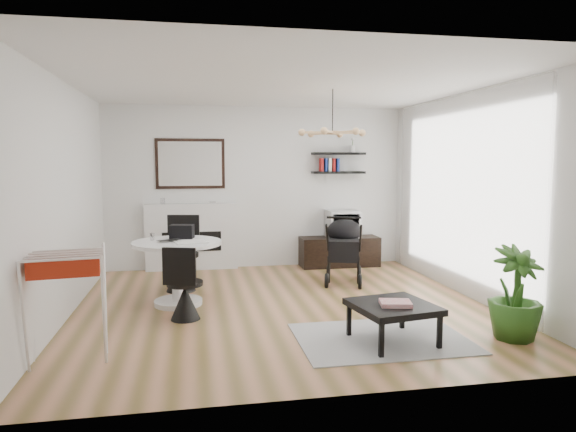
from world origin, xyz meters
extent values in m
plane|color=brown|center=(0.00, 0.00, 0.00)|extent=(5.00, 5.00, 0.00)
plane|color=white|center=(0.00, 0.00, 2.70)|extent=(5.00, 5.00, 0.00)
plane|color=white|center=(0.00, 2.50, 1.35)|extent=(5.00, 0.00, 5.00)
plane|color=white|center=(-2.50, 0.00, 1.35)|extent=(0.00, 5.00, 5.00)
plane|color=white|center=(2.50, 0.00, 1.35)|extent=(0.00, 5.00, 5.00)
cube|color=white|center=(2.40, 0.20, 1.35)|extent=(0.04, 3.60, 2.60)
cube|color=white|center=(-1.10, 2.42, 0.55)|extent=(1.50, 0.15, 1.10)
cube|color=black|center=(-1.10, 2.36, 0.48)|extent=(0.95, 0.06, 0.32)
cube|color=black|center=(-1.10, 2.48, 1.75)|extent=(1.12, 0.03, 0.82)
cube|color=white|center=(-1.10, 2.46, 1.75)|extent=(1.02, 0.01, 0.72)
cube|color=black|center=(1.38, 2.37, 1.60)|extent=(0.90, 0.25, 0.04)
cube|color=black|center=(1.38, 2.37, 1.92)|extent=(0.90, 0.25, 0.04)
cube|color=black|center=(1.38, 2.26, 0.25)|extent=(1.34, 0.47, 0.50)
cube|color=#B2B2B5|center=(1.43, 2.26, 0.73)|extent=(0.53, 0.46, 0.46)
cube|color=black|center=(1.43, 2.03, 0.73)|extent=(0.45, 0.01, 0.37)
cylinder|color=white|center=(-1.27, 0.30, 0.03)|extent=(0.59, 0.59, 0.06)
cylinder|color=white|center=(-1.27, 0.30, 0.41)|extent=(0.15, 0.15, 0.70)
cylinder|color=white|center=(-1.27, 0.30, 0.78)|extent=(1.10, 1.10, 0.04)
imported|color=black|center=(-1.34, 0.25, 0.81)|extent=(0.35, 0.31, 0.02)
cube|color=black|center=(-1.22, 0.54, 0.89)|extent=(0.32, 0.23, 0.18)
cube|color=white|center=(-1.11, 0.18, 0.81)|extent=(0.43, 0.38, 0.01)
cylinder|color=white|center=(-1.58, 0.44, 0.85)|extent=(0.05, 0.05, 0.09)
cylinder|color=black|center=(-1.25, 1.01, 0.50)|extent=(0.49, 0.49, 0.06)
cone|color=black|center=(-1.25, 1.01, 0.24)|extent=(0.40, 0.40, 0.47)
cube|color=black|center=(-1.21, 1.23, 0.78)|extent=(0.45, 0.13, 0.50)
cylinder|color=black|center=(-1.18, -0.32, 0.42)|extent=(0.41, 0.41, 0.05)
cone|color=black|center=(-1.18, -0.32, 0.19)|extent=(0.33, 0.33, 0.39)
cube|color=black|center=(-1.23, -0.50, 0.65)|extent=(0.36, 0.14, 0.42)
cube|color=#98230D|center=(-2.18, -1.41, 0.88)|extent=(0.62, 0.41, 0.15)
cube|color=black|center=(1.09, 1.04, 0.51)|extent=(0.60, 0.74, 0.30)
ellipsoid|color=black|center=(1.15, 1.22, 0.75)|extent=(0.51, 0.51, 0.36)
cylinder|color=black|center=(0.97, 0.65, 1.02)|extent=(0.46, 0.17, 0.03)
torus|color=black|center=(0.96, 1.39, 0.10)|extent=(0.12, 0.23, 0.22)
torus|color=black|center=(1.41, 1.25, 0.10)|extent=(0.12, 0.23, 0.22)
torus|color=black|center=(0.78, 0.82, 0.10)|extent=(0.12, 0.23, 0.22)
torus|color=black|center=(1.23, 0.68, 0.10)|extent=(0.12, 0.23, 0.22)
cube|color=#9D9D9D|center=(0.77, -1.35, 0.01)|extent=(1.70, 1.23, 0.01)
cube|color=black|center=(0.84, -1.47, 0.36)|extent=(0.86, 0.86, 0.06)
cube|color=black|center=(0.59, -1.83, 0.17)|extent=(0.04, 0.04, 0.32)
cube|color=black|center=(1.21, -1.72, 0.17)|extent=(0.04, 0.04, 0.32)
cube|color=black|center=(0.48, -1.21, 0.17)|extent=(0.04, 0.04, 0.32)
cube|color=black|center=(1.10, -1.10, 0.17)|extent=(0.04, 0.04, 0.32)
cube|color=#C2303C|center=(0.84, -1.53, 0.41)|extent=(0.34, 0.29, 0.04)
imported|color=#295518|center=(2.09, -1.59, 0.47)|extent=(0.61, 0.61, 0.94)
camera|label=1|loc=(-1.07, -6.11, 1.77)|focal=32.00mm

